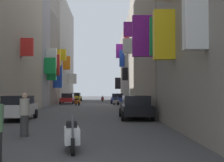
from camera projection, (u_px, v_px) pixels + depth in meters
ground_plane at (89, 107)px, 33.86m from camera, size 140.00×140.00×0.00m
building_left_mid_a at (21, 14)px, 34.48m from camera, size 7.35×4.69×21.58m
building_left_mid_b at (31, 59)px, 39.34m from camera, size 7.37×5.35×12.05m
building_left_far at (51, 53)px, 54.22m from camera, size 7.39×19.46×17.57m
building_right_mid_b at (169, 32)px, 29.07m from camera, size 7.40×19.68×15.07m
building_right_mid_c at (141, 64)px, 51.55m from camera, size 7.36×25.38×12.80m
parked_car_yellow at (76, 97)px, 54.83m from camera, size 1.97×4.00×1.50m
parked_car_white at (17, 107)px, 18.57m from camera, size 1.86×3.93×1.51m
parked_car_blue at (117, 98)px, 43.34m from camera, size 1.92×4.31×1.45m
parked_car_black at (136, 107)px, 19.41m from camera, size 2.00×4.41×1.51m
parked_car_red at (68, 98)px, 42.34m from camera, size 1.89×4.04×1.47m
scooter_silver at (116, 102)px, 38.07m from camera, size 0.78×1.74×1.13m
scooter_red at (103, 99)px, 51.88m from camera, size 0.47×1.97×1.13m
scooter_white at (72, 135)px, 9.02m from camera, size 0.60×1.81×1.13m
scooter_orange at (77, 102)px, 37.50m from camera, size 0.79×1.89×1.13m
pedestrian_near_left at (24, 115)px, 11.85m from camera, size 0.54×0.54×1.73m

